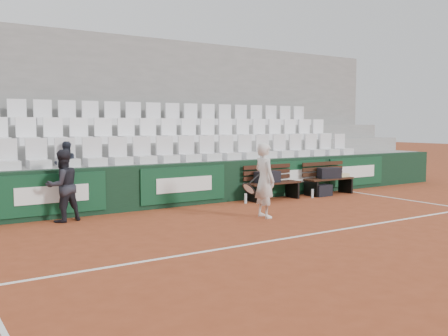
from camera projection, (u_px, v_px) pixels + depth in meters
ground at (302, 236)px, 8.56m from camera, size 80.00×80.00×0.00m
court_baseline at (302, 236)px, 8.56m from camera, size 18.00×0.06×0.01m
back_barrier at (191, 184)px, 11.88m from camera, size 18.00×0.34×1.00m
grandstand_tier_front at (176, 181)px, 12.37m from camera, size 18.00×0.95×1.00m
grandstand_tier_mid at (159, 170)px, 13.15m from camera, size 18.00×0.95×1.45m
grandstand_tier_back at (144, 159)px, 13.92m from camera, size 18.00×0.95×1.90m
grandstand_rear_wall at (135, 114)px, 14.33m from camera, size 18.00×0.30×4.40m
seat_row_front at (179, 149)px, 12.16m from camera, size 11.90×0.44×0.63m
seat_row_mid at (162, 130)px, 12.91m from camera, size 11.90×0.44×0.63m
seat_row_back at (146, 113)px, 13.66m from camera, size 11.90×0.44×0.63m
bench_left at (273, 191)px, 12.68m from camera, size 1.50×0.56×0.45m
bench_right at (329, 186)px, 13.64m from camera, size 1.50×0.56×0.45m
sports_bag_left at (267, 177)px, 12.59m from camera, size 0.66×0.29×0.28m
sports_bag_right at (329, 173)px, 13.56m from camera, size 0.67×0.43×0.29m
towel at (342, 175)px, 13.96m from camera, size 0.36×0.27×0.10m
sports_bag_ground at (322, 190)px, 13.33m from camera, size 0.51×0.31×0.31m
water_bottle_near at (246, 198)px, 12.11m from camera, size 0.07×0.07×0.24m
water_bottle_far at (312, 194)px, 12.99m from camera, size 0.06×0.06×0.23m
tennis_player at (264, 180)px, 10.23m from camera, size 0.69×0.58×1.54m
ball_kid at (63, 186)px, 9.77m from camera, size 0.81×0.70×1.42m
spectator_c at (65, 144)px, 10.70m from camera, size 0.55×0.46×1.00m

